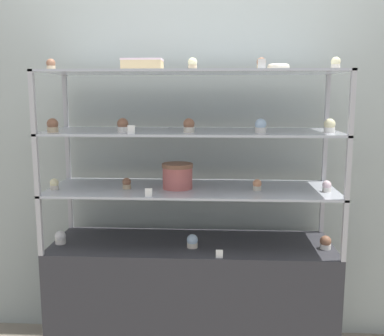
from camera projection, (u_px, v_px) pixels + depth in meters
name	position (u px, v px, depth m)	size (l,w,h in m)	color
back_wall	(196.00, 134.00, 2.81)	(8.00, 0.05, 2.60)	#A8B2AD
display_base	(192.00, 303.00, 2.58)	(1.56, 0.51, 0.73)	#333338
display_riser_lower	(192.00, 191.00, 2.47)	(1.56, 0.51, 0.31)	#B7B7BC
display_riser_middle	(192.00, 134.00, 2.41)	(1.56, 0.51, 0.31)	#B7B7BC
display_riser_upper	(192.00, 74.00, 2.36)	(1.56, 0.51, 0.31)	#B7B7BC
layer_cake_centerpiece	(178.00, 176.00, 2.44)	(0.17, 0.17, 0.14)	#C66660
sheet_cake_frosted	(142.00, 65.00, 2.42)	(0.22, 0.14, 0.07)	#DBBC84
cupcake_0	(60.00, 238.00, 2.49)	(0.06, 0.06, 0.07)	white
cupcake_1	(192.00, 241.00, 2.43)	(0.06, 0.06, 0.07)	beige
cupcake_2	(325.00, 243.00, 2.41)	(0.06, 0.06, 0.07)	white
price_tag_0	(219.00, 254.00, 2.27)	(0.04, 0.00, 0.04)	white
cupcake_3	(54.00, 184.00, 2.41)	(0.05, 0.05, 0.06)	beige
cupcake_4	(127.00, 183.00, 2.44)	(0.05, 0.05, 0.06)	#CCB28C
cupcake_5	(257.00, 185.00, 2.39)	(0.05, 0.05, 0.06)	beige
cupcake_6	(327.00, 186.00, 2.36)	(0.05, 0.05, 0.06)	white
price_tag_1	(149.00, 193.00, 2.24)	(0.04, 0.00, 0.04)	white
cupcake_7	(53.00, 125.00, 2.31)	(0.06, 0.06, 0.07)	#CCB28C
cupcake_8	(123.00, 125.00, 2.33)	(0.06, 0.06, 0.07)	white
cupcake_9	(189.00, 126.00, 2.31)	(0.06, 0.06, 0.07)	beige
cupcake_10	(261.00, 126.00, 2.29)	(0.06, 0.06, 0.07)	white
cupcake_11	(330.00, 126.00, 2.29)	(0.06, 0.06, 0.07)	white
price_tag_2	(131.00, 130.00, 2.19)	(0.04, 0.00, 0.04)	white
cupcake_12	(51.00, 65.00, 2.35)	(0.05, 0.05, 0.06)	#CCB28C
cupcake_13	(193.00, 64.00, 2.28)	(0.05, 0.05, 0.06)	#CCB28C
cupcake_14	(261.00, 64.00, 2.27)	(0.05, 0.05, 0.06)	#CCB28C
cupcake_15	(336.00, 63.00, 2.23)	(0.05, 0.05, 0.06)	beige
price_tag_3	(262.00, 64.00, 2.11)	(0.04, 0.00, 0.04)	white
donut_glazed	(278.00, 67.00, 2.29)	(0.11, 0.11, 0.03)	#EFE5CC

